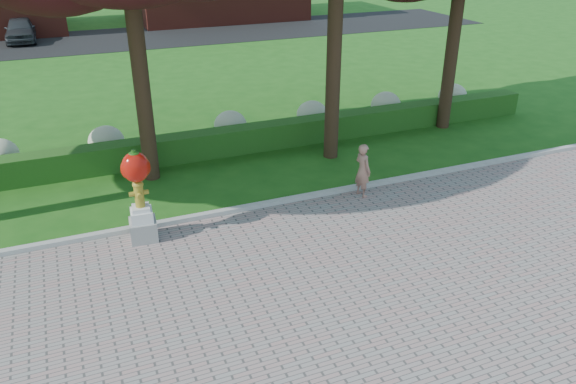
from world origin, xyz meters
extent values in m
plane|color=#1D5615|center=(0.00, 0.00, 0.00)|extent=(100.00, 100.00, 0.00)
cube|color=#ADADA5|center=(0.00, 3.00, 0.07)|extent=(40.00, 0.18, 0.15)
cube|color=#1B4814|center=(0.00, 7.00, 0.40)|extent=(24.00, 0.70, 0.80)
ellipsoid|color=beige|center=(-6.00, 8.00, 0.55)|extent=(1.10, 1.10, 0.99)
ellipsoid|color=beige|center=(-3.00, 8.00, 0.55)|extent=(1.10, 1.10, 0.99)
ellipsoid|color=beige|center=(1.00, 8.00, 0.55)|extent=(1.10, 1.10, 0.99)
ellipsoid|color=beige|center=(4.00, 8.00, 0.55)|extent=(1.10, 1.10, 0.99)
ellipsoid|color=beige|center=(7.00, 8.00, 0.55)|extent=(1.10, 1.10, 0.99)
ellipsoid|color=beige|center=(10.00, 8.00, 0.55)|extent=(1.10, 1.10, 0.99)
cube|color=black|center=(0.00, 28.00, 0.01)|extent=(50.00, 8.00, 0.02)
cylinder|color=black|center=(-2.00, 6.00, 3.08)|extent=(0.44, 0.44, 6.16)
cylinder|color=black|center=(3.50, 5.50, 3.64)|extent=(0.44, 0.44, 7.28)
cylinder|color=black|center=(8.50, 6.50, 2.94)|extent=(0.44, 0.44, 5.88)
cube|color=gray|center=(-2.80, 2.50, 0.28)|extent=(0.65, 0.65, 0.49)
cube|color=silver|center=(-2.80, 2.50, 0.66)|extent=(0.53, 0.53, 0.27)
cube|color=silver|center=(-2.80, 2.50, 0.85)|extent=(0.42, 0.42, 0.10)
cylinder|color=olive|center=(-2.80, 2.50, 1.17)|extent=(0.21, 0.21, 0.54)
ellipsoid|color=olive|center=(-2.80, 2.50, 1.44)|extent=(0.25, 0.25, 0.18)
cylinder|color=olive|center=(-2.95, 2.50, 1.22)|extent=(0.12, 0.11, 0.11)
cylinder|color=olive|center=(-2.64, 2.50, 1.22)|extent=(0.12, 0.11, 0.11)
cylinder|color=olive|center=(-2.80, 2.35, 1.22)|extent=(0.12, 0.12, 0.12)
cylinder|color=olive|center=(-2.80, 2.50, 1.52)|extent=(0.08, 0.08, 0.05)
ellipsoid|color=#AF1209|center=(-2.80, 2.50, 1.86)|extent=(0.61, 0.54, 0.71)
ellipsoid|color=#AF1209|center=(-2.97, 2.50, 1.84)|extent=(0.30, 0.30, 0.45)
ellipsoid|color=#AF1209|center=(-2.62, 2.50, 1.84)|extent=(0.30, 0.30, 0.45)
cylinder|color=#1E5313|center=(-2.80, 2.50, 2.21)|extent=(0.10, 0.10, 0.12)
ellipsoid|color=#1E5313|center=(-2.80, 2.50, 2.18)|extent=(0.23, 0.23, 0.08)
imported|color=#A7715F|center=(2.99, 2.60, 0.78)|extent=(0.44, 0.59, 1.47)
imported|color=#3A3D41|center=(-5.72, 29.34, 0.74)|extent=(1.81, 4.26, 1.44)
camera|label=1|loc=(-4.00, -9.19, 6.72)|focal=35.00mm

